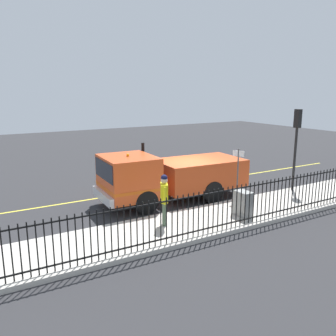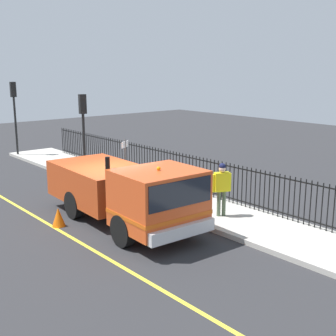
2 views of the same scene
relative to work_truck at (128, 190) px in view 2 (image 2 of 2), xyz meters
name	(u,v)px [view 2 (image 2 of 2)]	position (x,y,z in m)	size (l,w,h in m)	color
ground_plane	(114,217)	(0.14, 1.12, -1.23)	(59.03, 59.03, 0.00)	#2B2B2D
sidewalk_slab	(175,199)	(3.00, 1.12, -1.15)	(2.70, 26.83, 0.16)	#B7B2A8
lane_marking	(59,230)	(-1.95, 1.12, -1.23)	(0.12, 24.15, 0.01)	yellow
work_truck	(128,190)	(0.00, 0.00, 0.00)	(2.69, 6.70, 2.52)	#D84C1E
worker_standing	(222,184)	(2.74, -1.57, 0.05)	(0.61, 0.43, 1.83)	yellow
iron_fence	(196,174)	(4.13, 1.12, -0.32)	(0.04, 22.84, 1.49)	black
traffic_light_near	(83,119)	(1.88, 6.02, 1.64)	(0.32, 0.24, 3.80)	black
traffic_light_mid	(14,103)	(1.88, 13.79, 1.88)	(0.31, 0.22, 4.16)	black
utility_cabinet	(177,182)	(3.40, 1.46, -0.59)	(0.75, 0.43, 0.96)	gray
traffic_cone	(58,217)	(-1.77, 1.46, -0.92)	(0.44, 0.44, 0.63)	orange
street_sign	(125,160)	(1.75, 2.64, 0.33)	(0.46, 0.25, 2.23)	#4C4C4C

